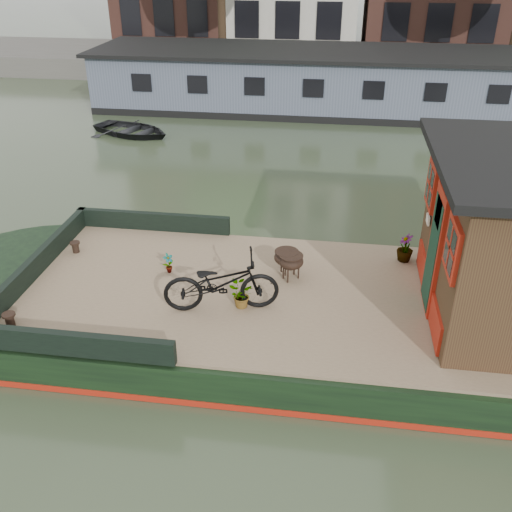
# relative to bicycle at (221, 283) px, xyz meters

# --- Properties ---
(ground) EXTENTS (120.00, 120.00, 0.00)m
(ground) POSITION_rel_bicycle_xyz_m (2.66, 0.55, -1.10)
(ground) COLOR #2C3723
(ground) RESTS_ON ground
(houseboat_hull) EXTENTS (14.01, 4.02, 0.60)m
(houseboat_hull) POSITION_rel_bicycle_xyz_m (1.32, 0.55, -0.83)
(houseboat_hull) COLOR black
(houseboat_hull) RESTS_ON ground
(houseboat_deck) EXTENTS (11.80, 3.80, 0.05)m
(houseboat_deck) POSITION_rel_bicycle_xyz_m (2.66, 0.55, -0.48)
(houseboat_deck) COLOR #867053
(houseboat_deck) RESTS_ON houseboat_hull
(bow_bulwark) EXTENTS (3.00, 4.00, 0.35)m
(bow_bulwark) POSITION_rel_bicycle_xyz_m (-2.41, 0.55, -0.28)
(bow_bulwark) COLOR black
(bow_bulwark) RESTS_ON houseboat_deck
(bicycle) EXTENTS (1.81, 0.97, 0.91)m
(bicycle) POSITION_rel_bicycle_xyz_m (0.00, 0.00, 0.00)
(bicycle) COLOR black
(bicycle) RESTS_ON houseboat_deck
(potted_plant_a) EXTENTS (0.21, 0.22, 0.35)m
(potted_plant_a) POSITION_rel_bicycle_xyz_m (-1.09, 0.93, -0.28)
(potted_plant_a) COLOR brown
(potted_plant_a) RESTS_ON houseboat_deck
(potted_plant_c) EXTENTS (0.39, 0.34, 0.41)m
(potted_plant_c) POSITION_rel_bicycle_xyz_m (0.27, 0.08, -0.25)
(potted_plant_c) COLOR brown
(potted_plant_c) RESTS_ON houseboat_deck
(potted_plant_d) EXTENTS (0.32, 0.32, 0.50)m
(potted_plant_d) POSITION_rel_bicycle_xyz_m (2.86, 1.91, -0.20)
(potted_plant_d) COLOR #9C3E2A
(potted_plant_d) RESTS_ON houseboat_deck
(brazier_front) EXTENTS (0.51, 0.51, 0.45)m
(brazier_front) POSITION_rel_bicycle_xyz_m (0.95, 1.01, -0.23)
(brazier_front) COLOR black
(brazier_front) RESTS_ON houseboat_deck
(brazier_rear) EXTENTS (0.48, 0.48, 0.45)m
(brazier_rear) POSITION_rel_bicycle_xyz_m (0.87, 1.13, -0.23)
(brazier_rear) COLOR black
(brazier_rear) RESTS_ON houseboat_deck
(bollard_port) EXTENTS (0.18, 0.18, 0.20)m
(bollard_port) POSITION_rel_bicycle_xyz_m (-2.94, 1.38, -0.35)
(bollard_port) COLOR black
(bollard_port) RESTS_ON houseboat_deck
(bollard_stbd) EXTENTS (0.19, 0.19, 0.22)m
(bollard_stbd) POSITION_rel_bicycle_xyz_m (-2.94, -0.89, -0.34)
(bollard_stbd) COLOR black
(bollard_stbd) RESTS_ON houseboat_deck
(dinghy) EXTENTS (3.27, 2.83, 0.57)m
(dinghy) POSITION_rel_bicycle_xyz_m (-5.07, 10.40, -0.82)
(dinghy) COLOR black
(dinghy) RESTS_ON ground
(far_houseboat) EXTENTS (20.40, 4.40, 2.11)m
(far_houseboat) POSITION_rel_bicycle_xyz_m (2.66, 14.55, -0.13)
(far_houseboat) COLOR #4E5768
(far_houseboat) RESTS_ON ground
(quay) EXTENTS (60.00, 6.00, 0.90)m
(quay) POSITION_rel_bicycle_xyz_m (2.66, 21.05, -0.65)
(quay) COLOR #47443F
(quay) RESTS_ON ground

